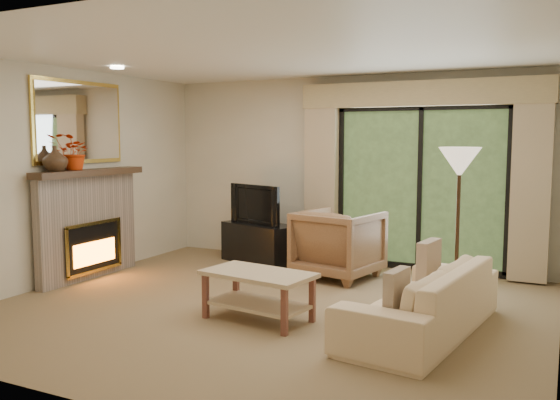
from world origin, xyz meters
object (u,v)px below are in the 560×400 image
at_px(armchair, 338,244).
at_px(coffee_table, 258,296).
at_px(sofa, 422,299).
at_px(media_console, 260,243).

height_order(armchair, coffee_table, armchair).
bearing_deg(sofa, armchair, -131.45).
distance_m(media_console, armchair, 1.37).
bearing_deg(sofa, coffee_table, -69.49).
height_order(media_console, sofa, sofa).
bearing_deg(coffee_table, armchair, 96.01).
distance_m(media_console, sofa, 3.39).
xyz_separation_m(armchair, coffee_table, (-0.08, -1.99, -0.19)).
relative_size(media_console, armchair, 1.17).
relative_size(media_console, coffee_table, 1.05).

